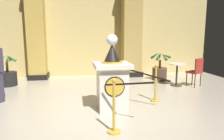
{
  "coord_description": "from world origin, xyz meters",
  "views": [
    {
      "loc": [
        -0.45,
        -4.37,
        1.74
      ],
      "look_at": [
        0.39,
        0.34,
        0.93
      ],
      "focal_mm": 33.72,
      "sensor_mm": 36.0,
      "label": 1
    }
  ],
  "objects_px": {
    "cafe_table": "(177,72)",
    "potted_palm_left": "(8,77)",
    "potted_palm_right": "(160,71)",
    "pedestal_clock": "(112,81)",
    "cafe_chair_red": "(196,70)",
    "stanchion_near": "(114,114)",
    "stanchion_far": "(156,88)"
  },
  "relations": [
    {
      "from": "cafe_table",
      "to": "stanchion_near",
      "type": "bearing_deg",
      "value": -131.83
    },
    {
      "from": "potted_palm_left",
      "to": "cafe_table",
      "type": "distance_m",
      "value": 5.79
    },
    {
      "from": "pedestal_clock",
      "to": "potted_palm_left",
      "type": "height_order",
      "value": "pedestal_clock"
    },
    {
      "from": "cafe_chair_red",
      "to": "pedestal_clock",
      "type": "bearing_deg",
      "value": -152.53
    },
    {
      "from": "pedestal_clock",
      "to": "stanchion_near",
      "type": "distance_m",
      "value": 1.28
    },
    {
      "from": "stanchion_near",
      "to": "stanchion_far",
      "type": "relative_size",
      "value": 1.0
    },
    {
      "from": "cafe_table",
      "to": "potted_palm_left",
      "type": "bearing_deg",
      "value": 170.04
    },
    {
      "from": "potted_palm_left",
      "to": "potted_palm_right",
      "type": "bearing_deg",
      "value": -0.01
    },
    {
      "from": "potted_palm_right",
      "to": "cafe_table",
      "type": "height_order",
      "value": "potted_palm_right"
    },
    {
      "from": "cafe_chair_red",
      "to": "potted_palm_left",
      "type": "bearing_deg",
      "value": 169.01
    },
    {
      "from": "potted_palm_left",
      "to": "pedestal_clock",
      "type": "bearing_deg",
      "value": -42.56
    },
    {
      "from": "pedestal_clock",
      "to": "potted_palm_left",
      "type": "xyz_separation_m",
      "value": [
        -3.12,
        2.86,
        -0.37
      ]
    },
    {
      "from": "potted_palm_right",
      "to": "pedestal_clock",
      "type": "bearing_deg",
      "value": -129.75
    },
    {
      "from": "stanchion_near",
      "to": "potted_palm_left",
      "type": "distance_m",
      "value": 5.03
    },
    {
      "from": "cafe_table",
      "to": "potted_palm_right",
      "type": "bearing_deg",
      "value": 101.29
    },
    {
      "from": "potted_palm_left",
      "to": "cafe_table",
      "type": "height_order",
      "value": "potted_palm_left"
    },
    {
      "from": "stanchion_near",
      "to": "cafe_chair_red",
      "type": "relative_size",
      "value": 1.03
    },
    {
      "from": "stanchion_near",
      "to": "cafe_table",
      "type": "xyz_separation_m",
      "value": [
        2.76,
        3.09,
        0.14
      ]
    },
    {
      "from": "stanchion_near",
      "to": "cafe_table",
      "type": "distance_m",
      "value": 4.14
    },
    {
      "from": "potted_palm_right",
      "to": "cafe_chair_red",
      "type": "xyz_separation_m",
      "value": [
        0.78,
        -1.22,
        0.24
      ]
    },
    {
      "from": "pedestal_clock",
      "to": "cafe_table",
      "type": "height_order",
      "value": "pedestal_clock"
    },
    {
      "from": "stanchion_near",
      "to": "cafe_table",
      "type": "relative_size",
      "value": 1.29
    },
    {
      "from": "stanchion_far",
      "to": "cafe_chair_red",
      "type": "bearing_deg",
      "value": 33.39
    },
    {
      "from": "stanchion_near",
      "to": "stanchion_far",
      "type": "bearing_deg",
      "value": 48.49
    },
    {
      "from": "stanchion_near",
      "to": "stanchion_far",
      "type": "distance_m",
      "value": 2.12
    },
    {
      "from": "potted_palm_right",
      "to": "cafe_table",
      "type": "bearing_deg",
      "value": -78.71
    },
    {
      "from": "stanchion_far",
      "to": "potted_palm_right",
      "type": "distance_m",
      "value": 2.75
    },
    {
      "from": "pedestal_clock",
      "to": "potted_palm_right",
      "type": "bearing_deg",
      "value": 50.25
    },
    {
      "from": "potted_palm_left",
      "to": "potted_palm_right",
      "type": "relative_size",
      "value": 0.98
    },
    {
      "from": "stanchion_far",
      "to": "potted_palm_right",
      "type": "relative_size",
      "value": 0.88
    },
    {
      "from": "pedestal_clock",
      "to": "cafe_chair_red",
      "type": "bearing_deg",
      "value": 27.47
    },
    {
      "from": "cafe_table",
      "to": "cafe_chair_red",
      "type": "distance_m",
      "value": 0.63
    }
  ]
}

